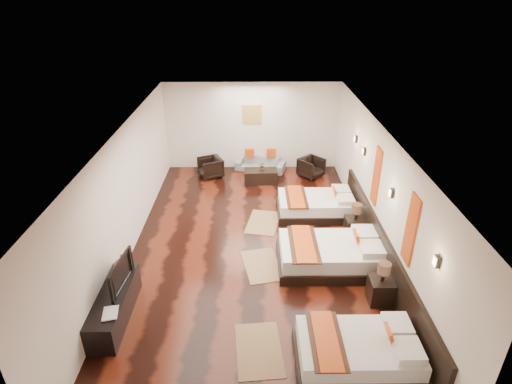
{
  "coord_description": "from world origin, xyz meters",
  "views": [
    {
      "loc": [
        0.01,
        -7.9,
        5.51
      ],
      "look_at": [
        0.09,
        0.74,
        1.1
      ],
      "focal_mm": 29.0,
      "sensor_mm": 36.0,
      "label": 1
    }
  ],
  "objects_px": {
    "bed_near": "(359,351)",
    "figurine": "(122,262)",
    "sofa": "(260,164)",
    "coffee_table": "(261,176)",
    "bed_mid": "(332,254)",
    "nightstand_a": "(381,288)",
    "tv_console": "(115,306)",
    "bed_far": "(317,205)",
    "armchair_right": "(311,167)",
    "table_plant": "(262,166)",
    "book": "(103,314)",
    "armchair_left": "(210,167)",
    "tv": "(116,273)",
    "nightstand_b": "(355,225)"
  },
  "relations": [
    {
      "from": "bed_near",
      "to": "sofa",
      "type": "xyz_separation_m",
      "value": [
        -1.43,
        7.66,
        -0.03
      ]
    },
    {
      "from": "bed_near",
      "to": "bed_far",
      "type": "relative_size",
      "value": 0.98
    },
    {
      "from": "bed_mid",
      "to": "nightstand_a",
      "type": "xyz_separation_m",
      "value": [
        0.75,
        -1.12,
        0.02
      ]
    },
    {
      "from": "figurine",
      "to": "armchair_right",
      "type": "bearing_deg",
      "value": 51.24
    },
    {
      "from": "bed_mid",
      "to": "tv_console",
      "type": "bearing_deg",
      "value": -160.1
    },
    {
      "from": "armchair_right",
      "to": "table_plant",
      "type": "height_order",
      "value": "table_plant"
    },
    {
      "from": "book",
      "to": "armchair_right",
      "type": "bearing_deg",
      "value": 56.86
    },
    {
      "from": "sofa",
      "to": "armchair_left",
      "type": "xyz_separation_m",
      "value": [
        -1.57,
        -0.45,
        0.08
      ]
    },
    {
      "from": "bed_far",
      "to": "table_plant",
      "type": "relative_size",
      "value": 8.46
    },
    {
      "from": "bed_far",
      "to": "sofa",
      "type": "bearing_deg",
      "value": 116.74
    },
    {
      "from": "armchair_right",
      "to": "coffee_table",
      "type": "xyz_separation_m",
      "value": [
        -1.59,
        -0.4,
        -0.11
      ]
    },
    {
      "from": "nightstand_a",
      "to": "armchair_left",
      "type": "xyz_separation_m",
      "value": [
        -3.76,
        5.75,
        0.0
      ]
    },
    {
      "from": "armchair_left",
      "to": "sofa",
      "type": "bearing_deg",
      "value": 81.42
    },
    {
      "from": "sofa",
      "to": "coffee_table",
      "type": "bearing_deg",
      "value": -73.99
    },
    {
      "from": "figurine",
      "to": "book",
      "type": "bearing_deg",
      "value": -90.0
    },
    {
      "from": "bed_far",
      "to": "tv_console",
      "type": "relative_size",
      "value": 1.12
    },
    {
      "from": "tv_console",
      "to": "coffee_table",
      "type": "relative_size",
      "value": 1.8
    },
    {
      "from": "bed_mid",
      "to": "bed_far",
      "type": "height_order",
      "value": "bed_mid"
    },
    {
      "from": "figurine",
      "to": "coffee_table",
      "type": "distance_m",
      "value": 5.75
    },
    {
      "from": "book",
      "to": "armchair_right",
      "type": "height_order",
      "value": "armchair_right"
    },
    {
      "from": "sofa",
      "to": "armchair_right",
      "type": "relative_size",
      "value": 2.32
    },
    {
      "from": "nightstand_a",
      "to": "table_plant",
      "type": "distance_m",
      "value": 5.77
    },
    {
      "from": "tv",
      "to": "table_plant",
      "type": "bearing_deg",
      "value": -20.28
    },
    {
      "from": "tv_console",
      "to": "sofa",
      "type": "xyz_separation_m",
      "value": [
        2.76,
        6.61,
        -0.05
      ]
    },
    {
      "from": "tv_console",
      "to": "figurine",
      "type": "distance_m",
      "value": 0.84
    },
    {
      "from": "armchair_right",
      "to": "bed_mid",
      "type": "bearing_deg",
      "value": -134.21
    },
    {
      "from": "tv_console",
      "to": "book",
      "type": "height_order",
      "value": "book"
    },
    {
      "from": "bed_mid",
      "to": "nightstand_b",
      "type": "height_order",
      "value": "nightstand_b"
    },
    {
      "from": "bed_near",
      "to": "armchair_right",
      "type": "height_order",
      "value": "bed_near"
    },
    {
      "from": "tv_console",
      "to": "coffee_table",
      "type": "distance_m",
      "value": 6.37
    },
    {
      "from": "nightstand_a",
      "to": "tv",
      "type": "height_order",
      "value": "tv"
    },
    {
      "from": "armchair_right",
      "to": "coffee_table",
      "type": "relative_size",
      "value": 0.68
    },
    {
      "from": "nightstand_a",
      "to": "tv_console",
      "type": "distance_m",
      "value": 4.96
    },
    {
      "from": "bed_near",
      "to": "book",
      "type": "distance_m",
      "value": 4.24
    },
    {
      "from": "armchair_right",
      "to": "table_plant",
      "type": "relative_size",
      "value": 2.84
    },
    {
      "from": "table_plant",
      "to": "bed_near",
      "type": "bearing_deg",
      "value": -78.48
    },
    {
      "from": "nightstand_b",
      "to": "book",
      "type": "height_order",
      "value": "nightstand_b"
    },
    {
      "from": "bed_mid",
      "to": "armchair_right",
      "type": "distance_m",
      "value": 4.62
    },
    {
      "from": "bed_near",
      "to": "figurine",
      "type": "distance_m",
      "value": 4.58
    },
    {
      "from": "tv",
      "to": "sofa",
      "type": "height_order",
      "value": "tv"
    },
    {
      "from": "tv",
      "to": "sofa",
      "type": "relative_size",
      "value": 0.62
    },
    {
      "from": "nightstand_a",
      "to": "tv",
      "type": "relative_size",
      "value": 0.91
    },
    {
      "from": "bed_near",
      "to": "figurine",
      "type": "relative_size",
      "value": 6.1
    },
    {
      "from": "armchair_right",
      "to": "table_plant",
      "type": "distance_m",
      "value": 1.6
    },
    {
      "from": "nightstand_b",
      "to": "armchair_left",
      "type": "bearing_deg",
      "value": 137.04
    },
    {
      "from": "nightstand_b",
      "to": "coffee_table",
      "type": "relative_size",
      "value": 0.89
    },
    {
      "from": "bed_near",
      "to": "armchair_right",
      "type": "bearing_deg",
      "value": 88.75
    },
    {
      "from": "bed_near",
      "to": "bed_mid",
      "type": "relative_size",
      "value": 0.88
    },
    {
      "from": "tv_console",
      "to": "figurine",
      "type": "bearing_deg",
      "value": 90.0
    },
    {
      "from": "bed_mid",
      "to": "tv",
      "type": "distance_m",
      "value": 4.38
    }
  ]
}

